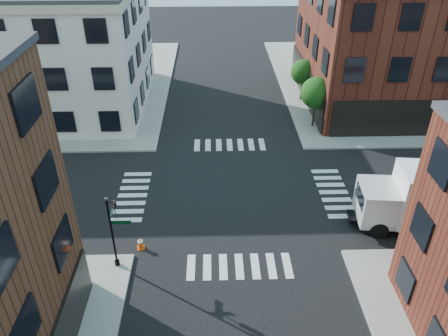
% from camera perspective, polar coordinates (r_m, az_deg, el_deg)
% --- Properties ---
extents(ground, '(120.00, 120.00, 0.00)m').
position_cam_1_polar(ground, '(30.39, 1.25, -3.39)').
color(ground, black).
rests_on(ground, ground).
extents(sidewalk_ne, '(30.00, 30.00, 0.15)m').
position_cam_1_polar(sidewalk_ne, '(53.82, 23.45, 10.44)').
color(sidewalk_ne, gray).
rests_on(sidewalk_ne, ground).
extents(sidewalk_nw, '(30.00, 30.00, 0.15)m').
position_cam_1_polar(sidewalk_nw, '(52.75, -23.74, 9.96)').
color(sidewalk_nw, gray).
rests_on(sidewalk_nw, ground).
extents(building_ne, '(25.00, 16.00, 12.00)m').
position_cam_1_polar(building_ne, '(47.64, 26.70, 14.71)').
color(building_ne, '#421710').
rests_on(building_ne, ground).
extents(building_nw, '(22.00, 16.00, 11.00)m').
position_cam_1_polar(building_nw, '(45.99, -24.88, 13.95)').
color(building_nw, silver).
rests_on(building_nw, ground).
extents(tree_near, '(2.69, 2.69, 4.49)m').
position_cam_1_polar(tree_near, '(38.62, 12.03, 9.39)').
color(tree_near, black).
rests_on(tree_near, ground).
extents(tree_far, '(2.43, 2.43, 4.07)m').
position_cam_1_polar(tree_far, '(44.18, 10.36, 12.08)').
color(tree_far, black).
rests_on(tree_far, ground).
extents(signal_pole, '(1.29, 1.24, 4.60)m').
position_cam_1_polar(signal_pole, '(23.93, -14.32, -7.27)').
color(signal_pole, black).
rests_on(signal_pole, ground).
extents(box_truck, '(9.28, 3.54, 4.12)m').
position_cam_1_polar(box_truck, '(29.23, 26.16, -3.67)').
color(box_truck, white).
rests_on(box_truck, ground).
extents(traffic_cone, '(0.52, 0.52, 0.80)m').
position_cam_1_polar(traffic_cone, '(26.31, -10.86, -9.62)').
color(traffic_cone, '#FC530B').
rests_on(traffic_cone, ground).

